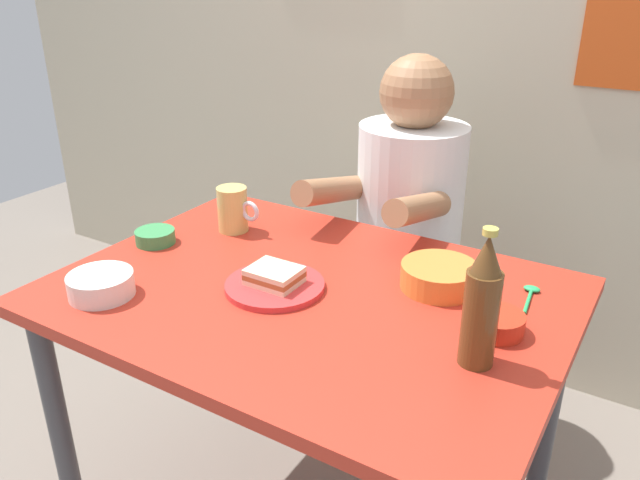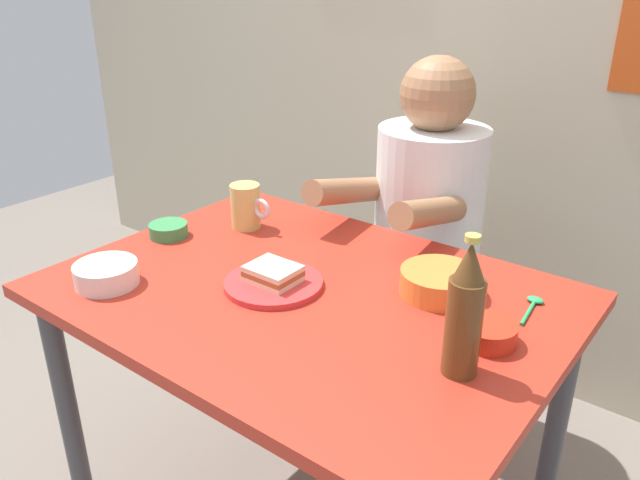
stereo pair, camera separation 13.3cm
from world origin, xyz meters
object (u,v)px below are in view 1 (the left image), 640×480
(plate_orange, at_px, (275,286))
(beer_mug, at_px, (233,209))
(dining_table, at_px, (308,326))
(sandwich, at_px, (274,276))
(stool, at_px, (403,313))
(rice_bowl_white, at_px, (101,284))
(person_seated, at_px, (409,194))
(beer_bottle, at_px, (482,305))

(plate_orange, bearing_deg, beer_mug, 143.15)
(dining_table, height_order, sandwich, sandwich)
(stool, relative_size, plate_orange, 2.05)
(dining_table, xyz_separation_m, stool, (-0.04, 0.63, -0.30))
(rice_bowl_white, bearing_deg, beer_mug, 87.36)
(sandwich, bearing_deg, plate_orange, 153.43)
(stool, height_order, person_seated, person_seated)
(dining_table, relative_size, person_seated, 1.53)
(beer_bottle, bearing_deg, person_seated, 122.47)
(person_seated, distance_m, sandwich, 0.65)
(plate_orange, distance_m, beer_mug, 0.35)
(beer_mug, xyz_separation_m, rice_bowl_white, (-0.02, -0.43, -0.03))
(beer_mug, bearing_deg, plate_orange, -36.85)
(rice_bowl_white, bearing_deg, sandwich, 36.05)
(dining_table, relative_size, beer_bottle, 4.20)
(sandwich, bearing_deg, dining_table, 28.29)
(plate_orange, xyz_separation_m, sandwich, (0.00, -0.00, 0.02))
(plate_orange, height_order, beer_mug, beer_mug)
(dining_table, height_order, rice_bowl_white, rice_bowl_white)
(plate_orange, xyz_separation_m, beer_bottle, (0.47, -0.04, 0.11))
(sandwich, relative_size, beer_mug, 0.87)
(dining_table, height_order, person_seated, person_seated)
(beer_bottle, bearing_deg, beer_mug, 161.63)
(stool, bearing_deg, plate_orange, -92.33)
(rice_bowl_white, bearing_deg, plate_orange, 36.05)
(plate_orange, relative_size, sandwich, 2.00)
(dining_table, bearing_deg, stool, 93.43)
(plate_orange, distance_m, rice_bowl_white, 0.37)
(dining_table, bearing_deg, beer_mug, 153.08)
(beer_bottle, height_order, rice_bowl_white, beer_bottle)
(person_seated, relative_size, beer_mug, 5.71)
(beer_mug, height_order, beer_bottle, beer_bottle)
(plate_orange, height_order, beer_bottle, beer_bottle)
(dining_table, bearing_deg, beer_bottle, -10.27)
(person_seated, distance_m, beer_mug, 0.54)
(plate_orange, bearing_deg, beer_bottle, -4.65)
(stool, height_order, rice_bowl_white, rice_bowl_white)
(dining_table, relative_size, stool, 2.44)
(beer_bottle, relative_size, rice_bowl_white, 1.87)
(dining_table, distance_m, stool, 0.70)
(person_seated, bearing_deg, beer_mug, -124.76)
(sandwich, bearing_deg, person_seated, 87.63)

